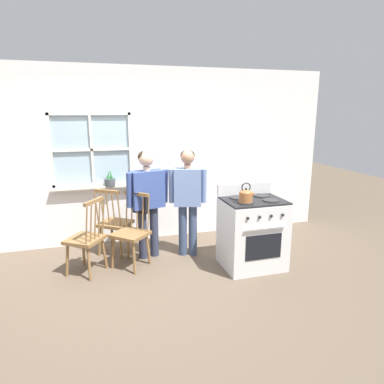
% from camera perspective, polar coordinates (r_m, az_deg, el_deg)
% --- Properties ---
extents(ground_plane, '(16.00, 16.00, 0.00)m').
position_cam_1_polar(ground_plane, '(4.48, -6.43, -13.82)').
color(ground_plane, brown).
extents(wall_back, '(6.40, 0.16, 2.70)m').
position_cam_1_polar(wall_back, '(5.42, -9.07, 5.80)').
color(wall_back, white).
rests_on(wall_back, ground_plane).
extents(chair_by_window, '(0.58, 0.58, 0.99)m').
position_cam_1_polar(chair_by_window, '(4.64, -10.07, -6.85)').
color(chair_by_window, olive).
rests_on(chair_by_window, ground_plane).
extents(chair_near_wall, '(0.57, 0.57, 0.99)m').
position_cam_1_polar(chair_near_wall, '(4.57, -17.19, -7.56)').
color(chair_near_wall, olive).
rests_on(chair_near_wall, ground_plane).
extents(chair_center_cluster, '(0.57, 0.57, 0.99)m').
position_cam_1_polar(chair_center_cluster, '(5.08, -12.80, -5.19)').
color(chair_center_cluster, olive).
rests_on(chair_center_cluster, ground_plane).
extents(person_elderly_left, '(0.61, 0.31, 1.52)m').
position_cam_1_polar(person_elderly_left, '(4.75, -7.47, -0.20)').
color(person_elderly_left, '#2D3347').
rests_on(person_elderly_left, ground_plane).
extents(person_teen_center, '(0.54, 0.31, 1.53)m').
position_cam_1_polar(person_teen_center, '(4.79, -0.73, -0.21)').
color(person_teen_center, '#384766').
rests_on(person_teen_center, ground_plane).
extents(stove, '(0.78, 0.68, 1.08)m').
position_cam_1_polar(stove, '(4.63, 9.99, -6.64)').
color(stove, silver).
rests_on(stove, ground_plane).
extents(kettle, '(0.21, 0.17, 0.25)m').
position_cam_1_polar(kettle, '(4.28, 8.96, -0.53)').
color(kettle, '#A86638').
rests_on(kettle, stove).
extents(potted_plant, '(0.16, 0.16, 0.25)m').
position_cam_1_polar(potted_plant, '(5.35, -13.52, 1.87)').
color(potted_plant, '#42474C').
rests_on(potted_plant, wall_back).
extents(handbag, '(0.25, 0.25, 0.31)m').
position_cam_1_polar(handbag, '(4.71, -8.53, -1.84)').
color(handbag, black).
rests_on(handbag, chair_by_window).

